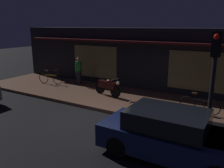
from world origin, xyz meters
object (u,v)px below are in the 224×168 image
at_px(motorcycle, 108,86).
at_px(person_photographer, 79,70).
at_px(parked_car_far, 170,135).
at_px(bicycle_extra, 200,105).
at_px(bicycle_parked, 51,78).
at_px(traffic_light_pole, 214,72).

distance_m(motorcycle, person_photographer, 3.15).
height_order(person_photographer, parked_car_far, person_photographer).
relative_size(motorcycle, bicycle_extra, 1.02).
bearing_deg(bicycle_parked, parked_car_far, -25.26).
bearing_deg(traffic_light_pole, bicycle_extra, 104.64).
height_order(bicycle_parked, traffic_light_pole, traffic_light_pole).
height_order(motorcycle, bicycle_extra, motorcycle).
height_order(traffic_light_pole, parked_car_far, traffic_light_pole).
bearing_deg(person_photographer, bicycle_extra, -10.48).
xyz_separation_m(motorcycle, traffic_light_pole, (5.39, -3.08, 1.83)).
distance_m(bicycle_parked, parked_car_far, 9.94).
distance_m(motorcycle, bicycle_extra, 4.65).
relative_size(bicycle_extra, person_photographer, 0.99).
bearing_deg(parked_car_far, motorcycle, 139.10).
relative_size(bicycle_parked, person_photographer, 0.97).
height_order(bicycle_extra, parked_car_far, parked_car_far).
bearing_deg(motorcycle, bicycle_extra, -2.44).
bearing_deg(motorcycle, bicycle_parked, 175.87).
height_order(bicycle_parked, person_photographer, person_photographer).
xyz_separation_m(bicycle_extra, parked_car_far, (-0.12, -3.72, 0.20)).
height_order(motorcycle, traffic_light_pole, traffic_light_pole).
distance_m(bicycle_parked, bicycle_extra, 9.12).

